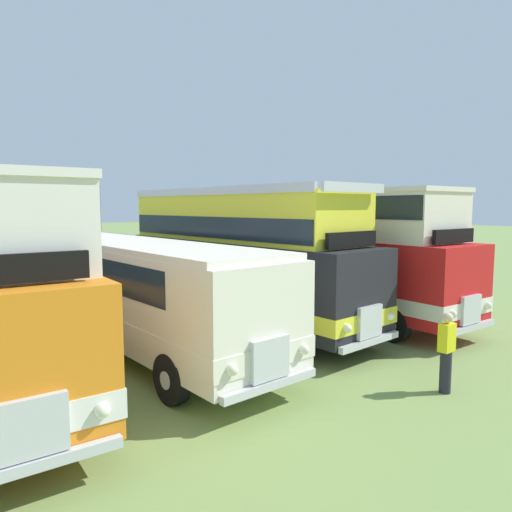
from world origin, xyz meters
The scene contains 4 objects.
bus_seventh_in_row centered at (7.40, 0.26, 1.76)m, with size 2.87×11.24×2.99m.
bus_eighth_in_row centered at (11.10, 0.35, 2.36)m, with size 2.95×10.08×4.52m.
bus_ninth_in_row centered at (14.82, 0.01, 2.47)m, with size 2.97×11.15×4.49m.
marshal_person centered at (11.18, -6.81, 0.89)m, with size 0.36×0.24×1.73m.
Camera 1 is at (2.07, -11.80, 3.93)m, focal length 32.90 mm.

